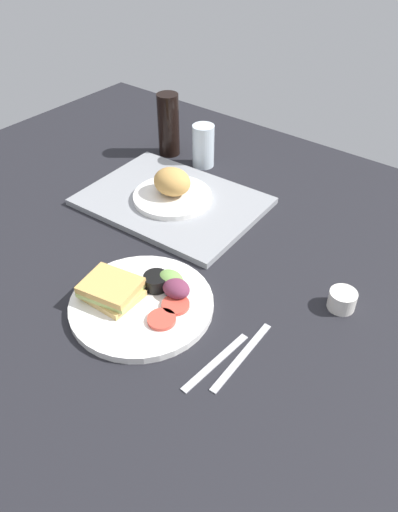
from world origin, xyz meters
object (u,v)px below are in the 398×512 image
object	(u,v)px
knife	(242,356)
plate_with_salad	(141,299)
drinking_glass	(203,146)
espresso_cup	(342,300)
fork	(216,362)
soda_bottle	(169,125)
bread_plate_near	(172,189)
serving_tray	(172,201)

from	to	relation	value
knife	plate_with_salad	bearing A→B (deg)	91.62
drinking_glass	espresso_cup	xyz separation A→B (cm)	(58.22, -29.43, -4.20)
espresso_cup	knife	xyz separation A→B (cm)	(-8.50, -22.99, -1.75)
plate_with_salad	fork	xyz separation A→B (cm)	(20.66, -2.41, -1.43)
soda_bottle	bread_plate_near	bearing A→B (deg)	-47.42
plate_with_salad	drinking_glass	bearing A→B (deg)	115.76
serving_tray	knife	world-z (taller)	serving_tray
soda_bottle	knife	xyz separation A→B (cm)	(62.49, -51.99, -9.01)
bread_plate_near	knife	world-z (taller)	bread_plate_near
espresso_cup	knife	bearing A→B (deg)	-110.30
plate_with_salad	soda_bottle	world-z (taller)	soda_bottle
drinking_glass	fork	distance (cm)	73.49
plate_with_salad	knife	bearing A→B (deg)	3.84
espresso_cup	plate_with_salad	bearing A→B (deg)	-142.61
drinking_glass	plate_with_salad	bearing A→B (deg)	-64.24
plate_with_salad	serving_tray	bearing A→B (deg)	121.16
serving_tray	plate_with_salad	world-z (taller)	plate_with_salad
plate_with_salad	knife	world-z (taller)	plate_with_salad
bread_plate_near	fork	xyz separation A→B (cm)	(40.23, -35.03, -4.14)
soda_bottle	espresso_cup	size ratio (longest dim) A/B	3.31
drinking_glass	knife	world-z (taller)	drinking_glass
plate_with_salad	soda_bottle	bearing A→B (deg)	125.93
fork	serving_tray	bearing A→B (deg)	53.56
drinking_glass	fork	xyz separation A→B (cm)	(46.71, -56.41, -5.95)
espresso_cup	fork	size ratio (longest dim) A/B	0.33
plate_with_salad	soda_bottle	distance (cm)	66.61
serving_tray	plate_with_salad	size ratio (longest dim) A/B	1.54
plate_with_salad	espresso_cup	bearing A→B (deg)	37.39
knife	serving_tray	bearing A→B (deg)	52.34
serving_tray	plate_with_salad	distance (cm)	37.80
drinking_glass	knife	size ratio (longest dim) A/B	0.65
plate_with_salad	espresso_cup	xyz separation A→B (cm)	(32.16, 24.58, 0.32)
bread_plate_near	fork	size ratio (longest dim) A/B	1.20
bread_plate_near	knife	bearing A→B (deg)	-35.67
soda_bottle	fork	bearing A→B (deg)	-43.26
bread_plate_near	fork	distance (cm)	53.50
plate_with_salad	fork	distance (cm)	20.85
serving_tray	knife	size ratio (longest dim) A/B	2.37
drinking_glass	knife	xyz separation A→B (cm)	(49.71, -52.41, -5.95)
serving_tray	soda_bottle	bearing A→B (deg)	132.23
espresso_cup	knife	world-z (taller)	espresso_cup
drinking_glass	fork	size ratio (longest dim) A/B	0.73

